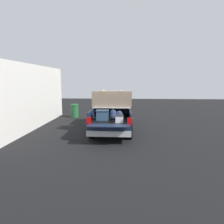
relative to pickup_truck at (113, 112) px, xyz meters
name	(u,v)px	position (x,y,z in m)	size (l,w,h in m)	color
ground_plane	(113,130)	(-0.34, 0.00, -0.95)	(40.00, 40.00, 0.00)	black
pickup_truck	(113,112)	(0.00, 0.00, 0.00)	(6.05, 2.06, 2.23)	#162138
building_facade	(34,97)	(-0.15, 4.57, 0.86)	(9.22, 0.36, 3.63)	silver
trash_can	(75,111)	(3.48, 3.11, -0.46)	(0.60, 0.60, 0.98)	#1E592D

